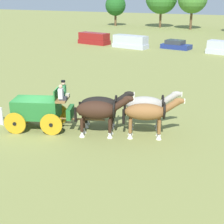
% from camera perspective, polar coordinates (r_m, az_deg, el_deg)
% --- Properties ---
extents(ground_plane, '(220.00, 220.00, 0.00)m').
position_cam_1_polar(ground_plane, '(19.64, -12.48, -2.77)').
color(ground_plane, olive).
extents(show_wagon, '(5.46, 2.77, 2.79)m').
position_cam_1_polar(show_wagon, '(19.17, -12.27, 0.56)').
color(show_wagon, '#236B2D').
rests_on(show_wagon, ground).
extents(draft_horse_rear_near, '(3.07, 1.61, 2.17)m').
position_cam_1_polar(draft_horse_rear_near, '(19.03, -1.75, 1.18)').
color(draft_horse_rear_near, black).
rests_on(draft_horse_rear_near, ground).
extents(draft_horse_rear_off, '(3.11, 1.68, 2.29)m').
position_cam_1_polar(draft_horse_rear_off, '(17.78, -2.29, 0.19)').
color(draft_horse_rear_off, '#331E14').
rests_on(draft_horse_rear_off, ground).
extents(draft_horse_lead_near, '(3.12, 1.64, 2.23)m').
position_cam_1_polar(draft_horse_lead_near, '(18.90, 6.08, 1.13)').
color(draft_horse_lead_near, '#9E998E').
rests_on(draft_horse_lead_near, ground).
extents(draft_horse_lead_off, '(3.11, 1.62, 2.25)m').
position_cam_1_polar(draft_horse_lead_off, '(17.66, 6.15, -0.17)').
color(draft_horse_lead_off, brown).
rests_on(draft_horse_lead_off, ground).
extents(parked_vehicle_a, '(5.12, 2.67, 1.67)m').
position_cam_1_polar(parked_vehicle_a, '(51.55, -3.09, 12.41)').
color(parked_vehicle_a, maroon).
rests_on(parked_vehicle_a, ground).
extents(parked_vehicle_b, '(5.31, 2.62, 1.75)m').
position_cam_1_polar(parked_vehicle_b, '(47.76, 3.14, 11.87)').
color(parked_vehicle_b, silver).
rests_on(parked_vehicle_b, ground).
extents(parked_vehicle_c, '(4.26, 2.59, 1.20)m').
position_cam_1_polar(parked_vehicle_c, '(47.84, 10.84, 11.17)').
color(parked_vehicle_c, navy).
rests_on(parked_vehicle_c, ground).
extents(tree_a, '(4.70, 4.70, 6.93)m').
position_cam_1_polar(tree_a, '(80.57, 0.60, 17.74)').
color(tree_a, brown).
rests_on(tree_a, ground).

